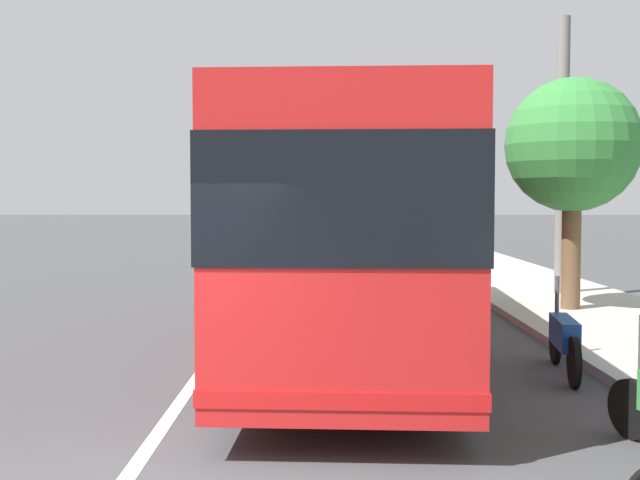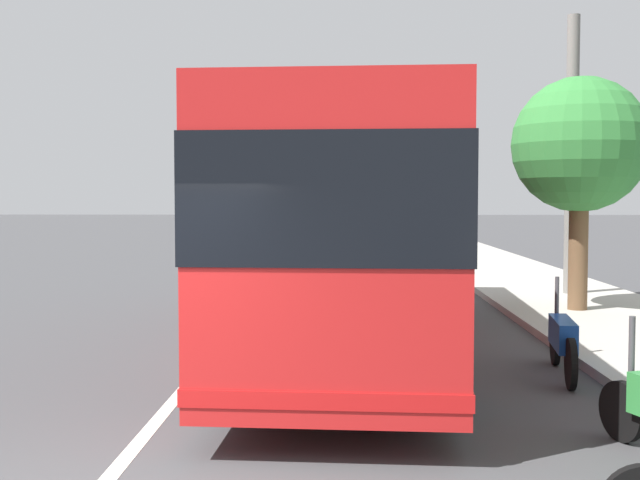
{
  "view_description": "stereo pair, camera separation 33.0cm",
  "coord_description": "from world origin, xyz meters",
  "views": [
    {
      "loc": [
        -5.45,
        -1.65,
        2.37
      ],
      "look_at": [
        6.76,
        -1.62,
        1.72
      ],
      "focal_mm": 44.44,
      "sensor_mm": 36.0,
      "label": 1
    },
    {
      "loc": [
        -5.45,
        -1.98,
        2.37
      ],
      "look_at": [
        6.76,
        -1.62,
        1.72
      ],
      "focal_mm": 44.44,
      "sensor_mm": 36.0,
      "label": 2
    }
  ],
  "objects": [
    {
      "name": "utility_pole",
      "position": [
        13.25,
        -7.31,
        3.31
      ],
      "size": [
        0.29,
        0.29,
        6.62
      ],
      "primitive_type": "cylinder",
      "color": "slate",
      "rests_on": "ground"
    },
    {
      "name": "lane_divider_line",
      "position": [
        10.0,
        0.0,
        0.0
      ],
      "size": [
        110.0,
        0.16,
        0.01
      ],
      "primitive_type": "cube",
      "color": "silver",
      "rests_on": "ground"
    },
    {
      "name": "sidewalk_curb",
      "position": [
        10.0,
        -7.07,
        0.07
      ],
      "size": [
        110.0,
        3.6,
        0.14
      ],
      "primitive_type": "cube",
      "color": "#B2ADA3",
      "rests_on": "ground"
    },
    {
      "name": "coach_bus",
      "position": [
        7.22,
        -2.11,
        1.98
      ],
      "size": [
        11.9,
        3.19,
        3.5
      ],
      "rotation": [
        0.0,
        0.0,
        -0.05
      ],
      "color": "red",
      "rests_on": "ground"
    },
    {
      "name": "car_behind_bus",
      "position": [
        36.7,
        -2.23,
        0.74
      ],
      "size": [
        4.25,
        2.01,
        1.58
      ],
      "rotation": [
        0.0,
        0.0,
        0.05
      ],
      "color": "gold",
      "rests_on": "ground"
    },
    {
      "name": "roadside_tree_mid_block",
      "position": [
        10.48,
        -6.68,
        3.4
      ],
      "size": [
        2.69,
        2.69,
        4.79
      ],
      "color": "brown",
      "rests_on": "ground"
    },
    {
      "name": "motorcycle_far_end",
      "position": [
        5.08,
        -4.9,
        0.48
      ],
      "size": [
        2.13,
        0.39,
        1.27
      ],
      "rotation": [
        0.0,
        0.0,
        -0.13
      ],
      "color": "black",
      "rests_on": "ground"
    },
    {
      "name": "car_oncoming",
      "position": [
        44.25,
        -2.11,
        0.68
      ],
      "size": [
        4.54,
        1.85,
        1.42
      ],
      "rotation": [
        0.0,
        0.0,
        -0.01
      ],
      "color": "navy",
      "rests_on": "ground"
    }
  ]
}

